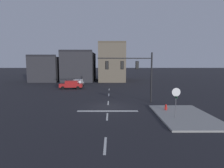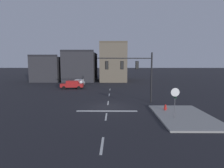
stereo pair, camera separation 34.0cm
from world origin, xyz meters
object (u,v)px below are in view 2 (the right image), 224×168
Objects in this scene: stop_sign at (175,96)px; car_lot_nearside at (79,83)px; signal_mast_near_side at (134,69)px; car_lot_middle at (72,84)px; fire_hydrant at (165,108)px.

car_lot_nearside is at bearing 119.40° from stop_sign.
signal_mast_near_side is 1.54× the size of car_lot_nearside.
car_lot_nearside is (-9.94, 15.92, -3.43)m from signal_mast_near_side.
car_lot_middle is at bearing 129.72° from signal_mast_near_side.
car_lot_middle is at bearing 124.59° from stop_sign.
car_lot_nearside is at bearing 122.43° from fire_hydrant.
stop_sign is 3.77× the size of fire_hydrant.
car_lot_middle is (-0.82, -2.98, 0.00)m from car_lot_nearside.
car_lot_nearside is 0.99× the size of car_lot_middle.
car_lot_middle is (-10.75, 12.94, -3.43)m from signal_mast_near_side.
signal_mast_near_side is 7.72m from stop_sign.
car_lot_nearside is 3.09m from car_lot_middle.
signal_mast_near_side is 9.17× the size of fire_hydrant.
signal_mast_near_side reaches higher than fire_hydrant.
car_lot_nearside is (-12.82, 22.76, -1.29)m from stop_sign.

